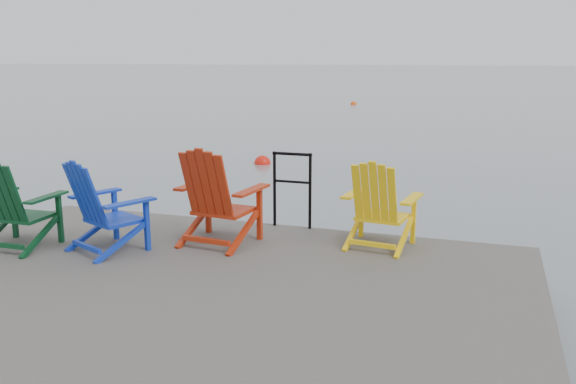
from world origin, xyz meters
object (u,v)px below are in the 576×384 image
(chair_green, at_px, (14,204))
(chair_yellow, at_px, (379,204))
(chair_red, at_px, (217,196))
(buoy_b, at_px, (354,104))
(buoy_a, at_px, (262,164))
(handrail, at_px, (292,182))
(chair_blue, at_px, (103,206))

(chair_green, bearing_deg, chair_yellow, 17.62)
(chair_green, xyz_separation_m, chair_red, (1.95, 0.80, 0.05))
(chair_green, height_order, chair_red, chair_red)
(chair_red, xyz_separation_m, buoy_b, (-4.37, 26.77, -1.03))
(chair_green, xyz_separation_m, chair_yellow, (3.62, 1.23, -0.01))
(buoy_a, bearing_deg, chair_green, -87.09)
(chair_green, relative_size, chair_yellow, 1.02)
(handrail, xyz_separation_m, chair_green, (-2.51, -1.70, -0.06))
(handrail, distance_m, chair_yellow, 1.21)
(handrail, xyz_separation_m, chair_red, (-0.55, -0.90, -0.01))
(chair_green, distance_m, chair_blue, 0.97)
(chair_blue, height_order, buoy_b, chair_blue)
(buoy_b, bearing_deg, buoy_a, -84.06)
(chair_green, height_order, chair_blue, same)
(chair_green, height_order, chair_yellow, chair_green)
(chair_green, xyz_separation_m, chair_blue, (0.94, 0.21, 0.00))
(chair_yellow, distance_m, buoy_b, 27.04)
(chair_red, bearing_deg, chair_green, -151.75)
(buoy_a, bearing_deg, chair_yellow, -60.65)
(buoy_a, relative_size, buoy_b, 1.18)
(chair_red, height_order, buoy_b, chair_red)
(chair_blue, relative_size, chair_red, 0.91)
(handrail, height_order, chair_green, chair_green)
(chair_red, height_order, chair_yellow, chair_red)
(chair_blue, relative_size, buoy_b, 2.85)
(handrail, distance_m, chair_blue, 2.16)
(chair_blue, xyz_separation_m, buoy_a, (-1.37, 8.23, -0.98))
(chair_green, distance_m, buoy_b, 27.69)
(chair_yellow, bearing_deg, chair_red, -158.65)
(chair_red, height_order, buoy_a, chair_red)
(buoy_a, height_order, buoy_b, buoy_a)
(chair_yellow, bearing_deg, chair_green, -154.39)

